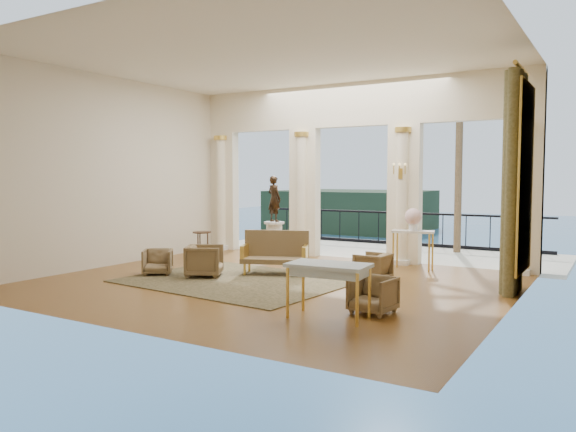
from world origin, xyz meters
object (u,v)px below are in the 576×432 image
Objects in this scene: game_table at (329,269)px; armchair_a at (158,261)px; console_table at (413,237)px; armchair_c at (373,266)px; settee at (275,253)px; statue at (274,199)px; pedestal at (274,242)px; armchair_d at (205,259)px; side_table at (202,236)px; armchair_b at (373,293)px.

armchair_a is at bearing 159.15° from game_table.
console_table is at bearing 89.74° from game_table.
game_table reaches higher than armchair_c.
settee is 1.24× the size of game_table.
console_table is (3.37, 0.61, -0.83)m from statue.
game_table is 5.74m from pedestal.
game_table is at bearing 147.76° from statue.
armchair_c is 0.86× the size of armchair_d.
statue reaches higher than side_table.
armchair_a is 2.56m from settee.
settee is at bearing -13.54° from side_table.
game_table is (3.84, -1.77, 0.37)m from armchair_d.
armchair_b is at bearing -26.21° from side_table.
side_table is at bearing 66.17° from armchair_a.
console_table is at bearing 19.18° from settee.
armchair_a is 5.40m from armchair_b.
side_table is at bearing 46.71° from statue.
armchair_c is at bearing -109.53° from console_table.
pedestal is (-3.16, 1.24, 0.16)m from armchair_c.
armchair_c is at bearing -14.82° from armchair_a.
settee is 3.96m from game_table.
game_table reaches higher than armchair_a.
armchair_b is (5.33, -0.82, 0.01)m from armchair_a.
settee reaches higher than armchair_c.
console_table reaches higher than game_table.
side_table is at bearing -175.95° from console_table.
statue is at bearing -32.09° from armchair_d.
game_table is 1.25× the size of console_table.
game_table is (2.74, -2.84, 0.28)m from settee.
statue is (-3.73, 4.36, 0.83)m from game_table.
armchair_d is 2.86m from statue.
settee is (-3.19, 2.22, 0.15)m from armchair_b.
console_table is at bearing 10.22° from pedestal.
armchair_c is at bearing -15.32° from settee.
armchair_d is 1.54m from settee.
console_table is (3.49, 3.20, 0.37)m from armchair_d.
pedestal is at bearing 17.24° from statue.
armchair_c is at bearing -97.17° from armchair_d.
armchair_a is at bearing -154.89° from console_table.
pedestal reaches higher than armchair_c.
settee is (1.11, 1.07, 0.09)m from armchair_d.
settee reaches higher than armchair_b.
console_table reaches higher than armchair_a.
statue is at bearing 126.18° from game_table.
armchair_c is 0.41× the size of settee.
armchair_d is (-4.30, 1.15, 0.06)m from armchair_b.
pedestal is at bearing 100.59° from settee.
armchair_d is at bearing 104.70° from statue.
armchair_b is 0.64× the size of console_table.
armchair_c is at bearing -21.48° from pedestal.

